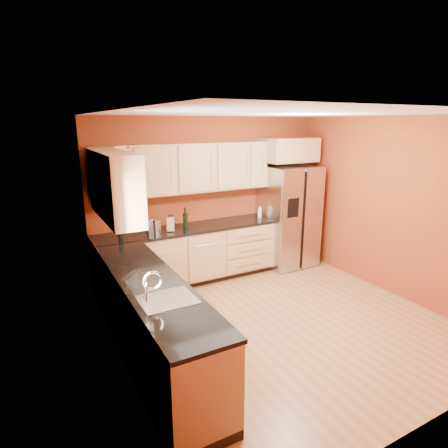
{
  "coord_description": "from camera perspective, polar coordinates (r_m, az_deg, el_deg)",
  "views": [
    {
      "loc": [
        -2.73,
        -3.51,
        2.5
      ],
      "look_at": [
        -0.34,
        0.9,
        1.14
      ],
      "focal_mm": 30.0,
      "sensor_mm": 36.0,
      "label": 1
    }
  ],
  "objects": [
    {
      "name": "floor",
      "position": [
        5.1,
        8.46,
        -14.36
      ],
      "size": [
        4.0,
        4.0,
        0.0
      ],
      "primitive_type": "plane",
      "color": "#926038",
      "rests_on": "ground"
    },
    {
      "name": "wine_bottle_b",
      "position": [
        5.77,
        -5.92,
        0.93
      ],
      "size": [
        0.09,
        0.09,
        0.33
      ],
      "primitive_type": null,
      "rotation": [
        0.0,
        0.0,
        -0.32
      ],
      "color": "black",
      "rests_on": "countertop_back"
    },
    {
      "name": "upper_cabinets_back",
      "position": [
        5.93,
        -3.6,
        8.62
      ],
      "size": [
        2.3,
        0.33,
        0.75
      ],
      "primitive_type": "cube",
      "color": "#9E774C",
      "rests_on": "wall_back"
    },
    {
      "name": "wall_right",
      "position": [
        6.01,
        24.45,
        2.29
      ],
      "size": [
        0.04,
        4.0,
        2.6
      ],
      "primitive_type": "cube",
      "color": "maroon",
      "rests_on": "floor"
    },
    {
      "name": "sink_faucet",
      "position": [
        3.49,
        -8.71,
        -9.19
      ],
      "size": [
        0.5,
        0.42,
        0.3
      ],
      "primitive_type": null,
      "color": "silver",
      "rests_on": "countertop_left"
    },
    {
      "name": "corner_upper_cabinet",
      "position": [
        5.33,
        -16.91,
        7.26
      ],
      "size": [
        0.67,
        0.67,
        0.75
      ],
      "primitive_type": "cube",
      "rotation": [
        0.0,
        0.0,
        0.79
      ],
      "color": "#9E774C",
      "rests_on": "wall_back"
    },
    {
      "name": "refrigerator",
      "position": [
        6.75,
        9.72,
        1.17
      ],
      "size": [
        0.9,
        0.75,
        1.78
      ],
      "primitive_type": "cube",
      "color": "#B6B6BB",
      "rests_on": "floor"
    },
    {
      "name": "canister_left",
      "position": [
        5.61,
        -10.2,
        -0.36
      ],
      "size": [
        0.16,
        0.16,
        0.2
      ],
      "primitive_type": "cylinder",
      "rotation": [
        0.0,
        0.0,
        -0.42
      ],
      "color": "#B6B6BB",
      "rests_on": "countertop_back"
    },
    {
      "name": "soap_dispenser",
      "position": [
        6.47,
        5.45,
        1.88
      ],
      "size": [
        0.07,
        0.07,
        0.2
      ],
      "primitive_type": "cylinder",
      "rotation": [
        0.0,
        0.0,
        0.05
      ],
      "color": "white",
      "rests_on": "countertop_back"
    },
    {
      "name": "wine_bottle_a",
      "position": [
        5.52,
        -15.61,
        -0.35
      ],
      "size": [
        0.08,
        0.08,
        0.31
      ],
      "primitive_type": null,
      "rotation": [
        0.0,
        0.0,
        -0.23
      ],
      "color": "black",
      "rests_on": "countertop_back"
    },
    {
      "name": "over_fridge_cabinet",
      "position": [
        6.63,
        9.76,
        11.08
      ],
      "size": [
        0.92,
        0.6,
        0.4
      ],
      "primitive_type": "cube",
      "color": "#9E774C",
      "rests_on": "wall_back"
    },
    {
      "name": "countertop_back",
      "position": [
        5.86,
        -5.51,
        -0.73
      ],
      "size": [
        2.9,
        0.62,
        0.04
      ],
      "primitive_type": "cube",
      "color": "black",
      "rests_on": "base_cabinets_back"
    },
    {
      "name": "wall_back",
      "position": [
        6.26,
        -2.08,
        4.13
      ],
      "size": [
        4.0,
        0.04,
        2.6
      ],
      "primitive_type": "cube",
      "color": "maroon",
      "rests_on": "floor"
    },
    {
      "name": "upper_cabinets_left",
      "position": [
        4.38,
        -16.43,
        5.7
      ],
      "size": [
        0.33,
        1.35,
        0.75
      ],
      "primitive_type": "cube",
      "color": "#9E774C",
      "rests_on": "wall_left"
    },
    {
      "name": "knife_block",
      "position": [
        5.68,
        -8.14,
        -0.01
      ],
      "size": [
        0.14,
        0.13,
        0.21
      ],
      "primitive_type": "cube",
      "rotation": [
        0.0,
        0.0,
        -0.43
      ],
      "color": "tan",
      "rests_on": "countertop_back"
    },
    {
      "name": "base_cabinets_back",
      "position": [
        6.01,
        -5.44,
        -4.93
      ],
      "size": [
        2.9,
        0.6,
        0.88
      ],
      "primitive_type": "cube",
      "color": "#9E774C",
      "rests_on": "floor"
    },
    {
      "name": "wall_left",
      "position": [
        3.78,
        -15.89,
        -3.93
      ],
      "size": [
        0.04,
        4.0,
        2.6
      ],
      "primitive_type": "cube",
      "color": "maroon",
      "rests_on": "floor"
    },
    {
      "name": "base_cabinets_left",
      "position": [
        4.2,
        -10.9,
        -14.51
      ],
      "size": [
        0.6,
        2.8,
        0.88
      ],
      "primitive_type": "cube",
      "color": "#9E774C",
      "rests_on": "floor"
    },
    {
      "name": "countertop_left",
      "position": [
        3.99,
        -11.1,
        -8.73
      ],
      "size": [
        0.62,
        2.8,
        0.04
      ],
      "primitive_type": "cube",
      "color": "black",
      "rests_on": "base_cabinets_left"
    },
    {
      "name": "canister_right",
      "position": [
        5.65,
        -11.2,
        -0.23
      ],
      "size": [
        0.14,
        0.14,
        0.21
      ],
      "primitive_type": "cylinder",
      "rotation": [
        0.0,
        0.0,
        -0.04
      ],
      "color": "#B6B6BB",
      "rests_on": "countertop_back"
    },
    {
      "name": "ceiling",
      "position": [
        4.45,
        9.8,
        16.27
      ],
      "size": [
        4.0,
        4.0,
        0.0
      ],
      "primitive_type": "plane",
      "color": "white",
      "rests_on": "wall_back"
    },
    {
      "name": "wall_front",
      "position": [
        3.34,
        30.52,
        -8.09
      ],
      "size": [
        4.0,
        0.04,
        2.6
      ],
      "primitive_type": "cube",
      "color": "maroon",
      "rests_on": "floor"
    },
    {
      "name": "window",
      "position": [
        3.24,
        -13.86,
        -2.3
      ],
      "size": [
        0.03,
        0.9,
        1.0
      ],
      "primitive_type": "cube",
      "color": "white",
      "rests_on": "wall_left"
    }
  ]
}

